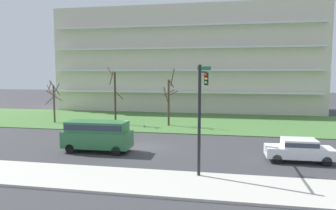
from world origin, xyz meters
name	(u,v)px	position (x,y,z in m)	size (l,w,h in m)	color
ground	(143,147)	(0.00, 0.00, 0.00)	(160.00, 160.00, 0.00)	#38383A
sidewalk_curb_near	(105,179)	(0.00, -8.00, 0.07)	(80.00, 4.00, 0.15)	#BCB7AD
grass_lawn_strip	(172,121)	(0.00, 14.00, 0.04)	(80.00, 16.00, 0.08)	#477238
apartment_building	(187,61)	(0.00, 27.39, 8.09)	(41.11, 11.73, 16.18)	beige
tree_far_left	(54,100)	(-13.83, 9.98, 2.77)	(2.23, 2.23, 5.18)	brown
tree_left	(115,96)	(-6.22, 10.44, 3.34)	(1.79, 1.47, 6.72)	#423023
tree_center	(169,99)	(0.21, 10.51, 3.06)	(1.69, 1.68, 6.54)	#4C3828
sedan_white_near_left	(299,149)	(11.58, -2.00, 0.87)	(4.42, 1.86, 1.57)	white
van_green_center_left	(97,134)	(-3.03, -2.00, 1.40)	(5.23, 2.07, 2.36)	#2D6B3D
traffic_signal_mast	(202,98)	(5.17, -4.57, 4.48)	(0.90, 6.02, 6.49)	black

